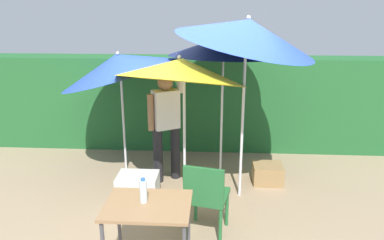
# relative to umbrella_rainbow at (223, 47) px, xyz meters

# --- Properties ---
(ground_plane) EXTENTS (24.00, 24.00, 0.00)m
(ground_plane) POSITION_rel_umbrella_rainbow_xyz_m (-0.40, -1.13, -1.96)
(ground_plane) COLOR #9E8466
(hedge_row) EXTENTS (8.00, 0.70, 1.67)m
(hedge_row) POSITION_rel_umbrella_rainbow_xyz_m (-0.40, 1.15, -1.12)
(hedge_row) COLOR #23602D
(hedge_row) RESTS_ON ground_plane
(umbrella_rainbow) EXTENTS (1.59, 1.59, 2.14)m
(umbrella_rainbow) POSITION_rel_umbrella_rainbow_xyz_m (0.00, 0.00, 0.00)
(umbrella_rainbow) COLOR silver
(umbrella_rainbow) RESTS_ON ground_plane
(umbrella_orange) EXTENTS (1.72, 1.70, 2.11)m
(umbrella_orange) POSITION_rel_umbrella_rainbow_xyz_m (-0.53, -0.75, -0.22)
(umbrella_orange) COLOR silver
(umbrella_orange) RESTS_ON ground_plane
(umbrella_yellow) EXTENTS (1.80, 1.77, 2.60)m
(umbrella_yellow) POSITION_rel_umbrella_rainbow_xyz_m (0.27, -0.73, 0.24)
(umbrella_yellow) COLOR silver
(umbrella_yellow) RESTS_ON ground_plane
(umbrella_navy) EXTENTS (1.85, 1.82, 2.10)m
(umbrella_navy) POSITION_rel_umbrella_rainbow_xyz_m (-1.52, -0.04, -0.27)
(umbrella_navy) COLOR silver
(umbrella_navy) RESTS_ON ground_plane
(person_vendor) EXTENTS (0.52, 0.37, 1.88)m
(person_vendor) POSITION_rel_umbrella_rainbow_xyz_m (-0.80, -0.33, -1.02)
(person_vendor) COLOR black
(person_vendor) RESTS_ON ground_plane
(chair_plastic) EXTENTS (0.52, 0.52, 0.89)m
(chair_plastic) POSITION_rel_umbrella_rainbow_xyz_m (-0.19, -1.71, -1.45)
(chair_plastic) COLOR #236633
(chair_plastic) RESTS_ON ground_plane
(cooler_box) EXTENTS (0.54, 0.40, 0.36)m
(cooler_box) POSITION_rel_umbrella_rainbow_xyz_m (-1.11, -0.98, -1.77)
(cooler_box) COLOR silver
(cooler_box) RESTS_ON ground_plane
(crate_cardboard) EXTENTS (0.43, 0.38, 0.28)m
(crate_cardboard) POSITION_rel_umbrella_rainbow_xyz_m (0.70, -0.34, -1.82)
(crate_cardboard) COLOR #9E7A4C
(crate_cardboard) RESTS_ON ground_plane
(folding_table) EXTENTS (0.80, 0.60, 0.74)m
(folding_table) POSITION_rel_umbrella_rainbow_xyz_m (-0.71, -2.33, -1.31)
(folding_table) COLOR #4C4C51
(folding_table) RESTS_ON ground_plane
(bottle_water) EXTENTS (0.07, 0.07, 0.24)m
(bottle_water) POSITION_rel_umbrella_rainbow_xyz_m (-0.76, -2.30, -1.10)
(bottle_water) COLOR silver
(bottle_water) RESTS_ON folding_table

